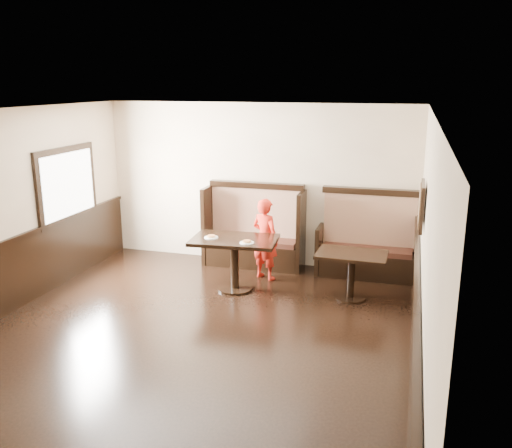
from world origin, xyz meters
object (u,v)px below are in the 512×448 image
at_px(booth_main, 254,236).
at_px(table_main, 235,250).
at_px(booth_neighbor, 367,247).
at_px(table_neighbor, 351,265).
at_px(child, 265,239).

distance_m(booth_main, table_main, 1.23).
relative_size(booth_neighbor, table_main, 1.22).
bearing_deg(table_neighbor, booth_neighbor, 84.41).
height_order(booth_main, table_neighbor, booth_main).
height_order(booth_neighbor, table_neighbor, booth_neighbor).
relative_size(booth_main, child, 1.30).
bearing_deg(table_main, child, 56.74).
height_order(booth_neighbor, child, booth_neighbor).
relative_size(table_main, child, 1.01).
height_order(booth_main, child, booth_main).
bearing_deg(table_neighbor, booth_main, 150.65).
height_order(booth_neighbor, table_main, booth_neighbor).
bearing_deg(table_main, table_neighbor, -0.41).
distance_m(table_main, child, 0.68).
bearing_deg(child, booth_neighbor, -135.31).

